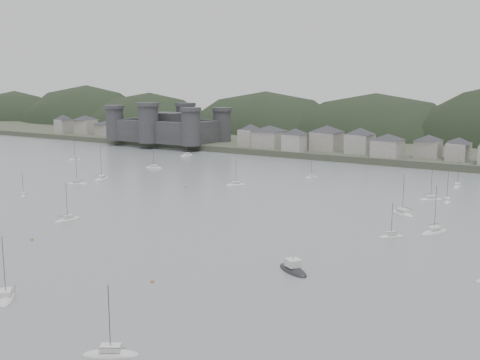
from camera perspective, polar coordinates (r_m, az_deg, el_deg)
The scene contains 8 objects.
ground at distance 123.57m, azimuth -19.95°, elevation -7.54°, with size 900.00×900.00×0.00m, color slate.
far_shore_land at distance 377.86m, azimuth 18.97°, elevation 3.91°, with size 900.00×250.00×3.00m, color #383D2D.
forested_ridge at distance 353.44m, azimuth 18.54°, elevation 1.49°, with size 851.55×103.94×102.57m.
castle at distance 330.52m, azimuth -7.20°, elevation 5.27°, with size 66.00×43.00×20.00m.
sailboat_lead at distance 162.26m, azimuth 15.82°, elevation -3.26°, with size 8.81×7.17×11.93m.
moored_fleet at distance 170.37m, azimuth -8.94°, elevation -2.41°, with size 254.44×178.25×13.03m.
motor_launch_near at distance 110.41m, azimuth 5.28°, elevation -8.87°, with size 9.14×7.31×4.08m.
mooring_buoys at distance 164.59m, azimuth -2.52°, elevation -2.73°, with size 198.01×119.79×0.70m.
Camera 1 is at (96.48, -68.80, 35.03)m, focal length 42.98 mm.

